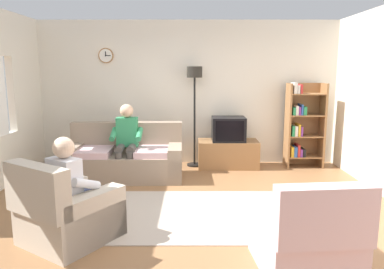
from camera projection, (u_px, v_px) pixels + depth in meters
The scene contains 12 objects.
ground_plane at pixel (185, 213), 4.61m from camera, with size 12.00×12.00×0.00m, color #8C603D.
back_wall_assembly at pixel (187, 93), 6.99m from camera, with size 6.20×0.17×2.70m.
couch at pixel (124, 159), 6.09m from camera, with size 1.92×0.93×0.90m.
tv_stand at pixel (226, 154), 6.78m from camera, with size 1.10×0.56×0.50m.
tv at pixel (227, 129), 6.68m from camera, with size 0.60×0.49×0.44m.
bookshelf at pixel (300, 125), 6.77m from camera, with size 0.68×0.36×1.56m.
floor_lamp at pixel (193, 89), 6.67m from camera, with size 0.28×0.28×1.85m.
armchair_near_window at pixel (66, 215), 3.81m from camera, with size 1.15×1.17×0.90m.
armchair_near_bookshelf at pixel (304, 240), 3.25m from camera, with size 0.88×0.95×0.90m.
area_rug at pixel (198, 214), 4.58m from camera, with size 2.20×1.70×0.01m, color #AD9E8E.
person_on_couch at pixel (125, 138), 5.91m from camera, with size 0.52×0.54×1.24m.
person_in_left_armchair at pixel (71, 184), 3.83m from camera, with size 0.61×0.64×1.12m.
Camera 1 is at (0.07, -4.36, 1.78)m, focal length 34.14 mm.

